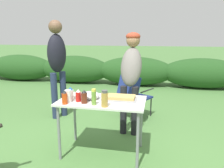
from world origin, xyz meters
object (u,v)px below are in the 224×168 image
object	(u,v)px
hot_sauce_bottle	(65,97)
relish_jar	(94,97)
folding_table	(102,106)
plate_stack	(75,95)
mixing_bowl	(90,95)
camp_chair_green_behind_table	(134,94)
standing_person_in_dark_puffer	(57,60)
spice_jar	(105,99)
bbq_sauce_bottle	(84,97)
paper_cup_stack	(68,96)
ketchup_bottle	(78,96)
mayo_bottle	(71,94)
standing_person_with_beanie	(131,70)
food_tray	(121,98)

from	to	relation	value
hot_sauce_bottle	relish_jar	bearing A→B (deg)	7.01
folding_table	plate_stack	xyz separation A→B (m)	(-0.41, 0.10, 0.09)
mixing_bowl	camp_chair_green_behind_table	distance (m)	1.43
plate_stack	standing_person_in_dark_puffer	distance (m)	1.32
mixing_bowl	spice_jar	bearing A→B (deg)	-46.82
relish_jar	spice_jar	bearing A→B (deg)	-17.89
bbq_sauce_bottle	standing_person_in_dark_puffer	world-z (taller)	standing_person_in_dark_puffer
folding_table	spice_jar	xyz separation A→B (m)	(0.10, -0.25, 0.17)
paper_cup_stack	spice_jar	world-z (taller)	spice_jar
paper_cup_stack	standing_person_in_dark_puffer	distance (m)	1.54
folding_table	camp_chair_green_behind_table	distance (m)	1.39
relish_jar	ketchup_bottle	world-z (taller)	relish_jar
bbq_sauce_bottle	mayo_bottle	size ratio (longest dim) A/B	0.99
paper_cup_stack	hot_sauce_bottle	size ratio (longest dim) A/B	0.91
relish_jar	standing_person_with_beanie	xyz separation A→B (m)	(0.33, 0.97, 0.18)
mixing_bowl	relish_jar	distance (m)	0.27
standing_person_with_beanie	standing_person_in_dark_puffer	distance (m)	1.47
plate_stack	standing_person_in_dark_puffer	size ratio (longest dim) A/B	0.12
mayo_bottle	hot_sauce_bottle	world-z (taller)	hot_sauce_bottle
spice_jar	ketchup_bottle	bearing A→B (deg)	159.74
mixing_bowl	plate_stack	bearing A→B (deg)	163.93
ketchup_bottle	mayo_bottle	distance (m)	0.13
bbq_sauce_bottle	plate_stack	bearing A→B (deg)	130.65
spice_jar	bbq_sauce_bottle	bearing A→B (deg)	162.89
mayo_bottle	mixing_bowl	bearing A→B (deg)	23.16
bbq_sauce_bottle	paper_cup_stack	bearing A→B (deg)	-178.33
ketchup_bottle	spice_jar	bearing A→B (deg)	-20.26
paper_cup_stack	relish_jar	size ratio (longest dim) A/B	0.81
paper_cup_stack	hot_sauce_bottle	world-z (taller)	hot_sauce_bottle
mayo_bottle	standing_person_with_beanie	size ratio (longest dim) A/B	0.11
mayo_bottle	camp_chair_green_behind_table	bearing A→B (deg)	65.08
hot_sauce_bottle	folding_table	bearing A→B (deg)	32.00
plate_stack	spice_jar	world-z (taller)	spice_jar
plate_stack	camp_chair_green_behind_table	size ratio (longest dim) A/B	0.26
folding_table	standing_person_with_beanie	xyz separation A→B (m)	(0.28, 0.76, 0.35)
camp_chair_green_behind_table	mayo_bottle	bearing A→B (deg)	-85.40
camp_chair_green_behind_table	folding_table	bearing A→B (deg)	-71.50
spice_jar	folding_table	bearing A→B (deg)	110.57
standing_person_in_dark_puffer	relish_jar	bearing A→B (deg)	-111.67
spice_jar	hot_sauce_bottle	size ratio (longest dim) A/B	1.15
relish_jar	mixing_bowl	bearing A→B (deg)	117.09
folding_table	standing_person_with_beanie	size ratio (longest dim) A/B	0.69
camp_chair_green_behind_table	standing_person_in_dark_puffer	bearing A→B (deg)	-141.70
folding_table	food_tray	xyz separation A→B (m)	(0.23, 0.06, 0.10)
plate_stack	spice_jar	distance (m)	0.62
folding_table	ketchup_bottle	world-z (taller)	ketchup_bottle
plate_stack	folding_table	bearing A→B (deg)	-13.26
mixing_bowl	ketchup_bottle	xyz separation A→B (m)	(-0.11, -0.14, 0.03)
spice_jar	mayo_bottle	bearing A→B (deg)	159.73
mayo_bottle	camp_chair_green_behind_table	size ratio (longest dim) A/B	0.20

